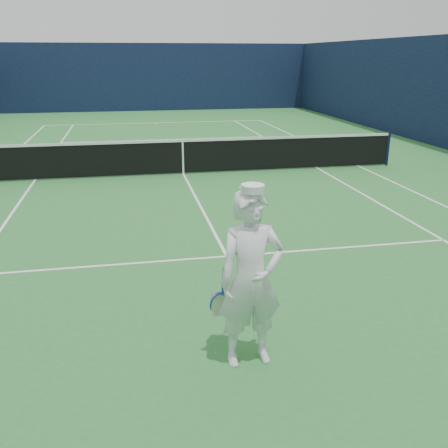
% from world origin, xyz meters
% --- Properties ---
extents(ground, '(80.00, 80.00, 0.00)m').
position_xyz_m(ground, '(0.00, 0.00, 0.00)').
color(ground, '#2B7131').
rests_on(ground, ground).
extents(court_markings, '(11.03, 23.83, 0.01)m').
position_xyz_m(court_markings, '(0.00, 0.00, 0.00)').
color(court_markings, white).
rests_on(court_markings, ground).
extents(windscreen_fence, '(20.12, 36.12, 4.00)m').
position_xyz_m(windscreen_fence, '(0.00, 0.00, 2.00)').
color(windscreen_fence, '#0E1834').
rests_on(windscreen_fence, ground).
extents(tennis_net, '(12.88, 0.09, 1.07)m').
position_xyz_m(tennis_net, '(0.00, 0.00, 0.55)').
color(tennis_net, '#141E4C').
rests_on(tennis_net, ground).
extents(tennis_player, '(0.82, 0.52, 2.04)m').
position_xyz_m(tennis_player, '(-0.35, -9.44, 1.00)').
color(tennis_player, white).
rests_on(tennis_player, ground).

